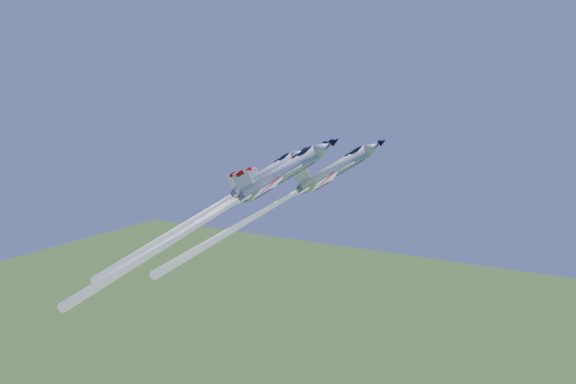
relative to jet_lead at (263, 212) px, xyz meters
The scene contains 4 objects.
jet_lead is the anchor object (origin of this frame).
jet_left 10.75m from the jet_lead, 168.91° to the left, with size 38.84×12.61×33.78m.
jet_right 12.43m from the jet_lead, 147.54° to the right, with size 47.47×15.97×41.98m.
jet_slot 13.13m from the jet_lead, behind, with size 39.41×13.02×34.60m.
Camera 1 is at (48.97, -84.52, 110.27)m, focal length 40.00 mm.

